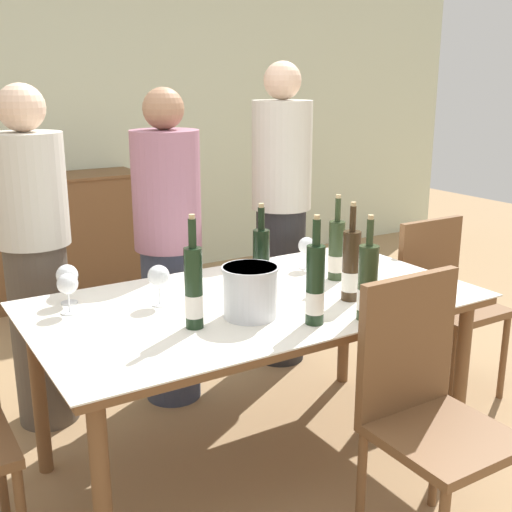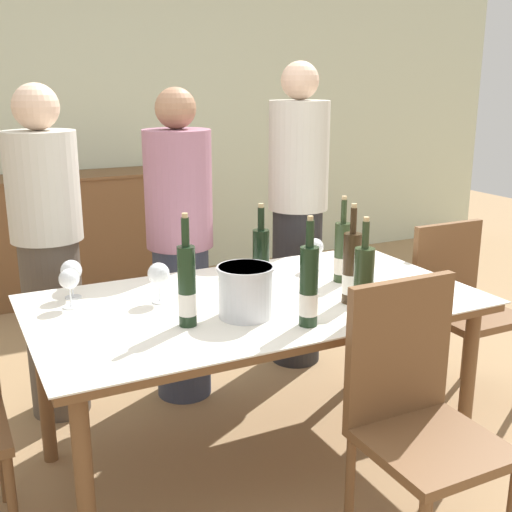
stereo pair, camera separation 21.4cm
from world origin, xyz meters
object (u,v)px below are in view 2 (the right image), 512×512
wine_glass_1 (315,248)px  wine_bottle_5 (309,288)px  wine_bottle_2 (351,270)px  person_host (49,257)px  wine_glass_2 (159,274)px  person_guest_left (180,249)px  chair_near_front (416,407)px  wine_bottle_0 (187,287)px  ice_bucket (245,290)px  sideboard_cabinet (72,236)px  chair_right_end (459,299)px  wine_glass_3 (69,280)px  wine_bottle_4 (342,253)px  dining_table (256,314)px  person_guest_right (298,218)px  wine_bottle_3 (363,288)px  wine_bottle_1 (261,267)px  wine_glass_0 (71,271)px

wine_glass_1 → wine_bottle_5: bearing=-123.5°
wine_bottle_2 → person_host: size_ratio=0.25×
wine_glass_2 → person_guest_left: 0.67m
wine_glass_2 → chair_near_front: chair_near_front is taller
wine_bottle_0 → ice_bucket: bearing=-2.9°
wine_bottle_5 → wine_glass_1: wine_bottle_5 is taller
sideboard_cabinet → wine_glass_2: size_ratio=9.03×
wine_bottle_5 → chair_right_end: bearing=20.2°
wine_bottle_5 → wine_glass_2: (-0.40, 0.48, -0.03)m
wine_bottle_0 → person_guest_left: bearing=71.7°
chair_near_front → sideboard_cabinet: bearing=98.2°
ice_bucket → chair_right_end: bearing=10.4°
person_host → wine_bottle_0: bearing=-71.6°
wine_bottle_5 → wine_bottle_0: bearing=153.5°
wine_bottle_5 → wine_glass_3: bearing=141.9°
wine_bottle_4 → wine_glass_1: wine_bottle_4 is taller
dining_table → wine_glass_3: size_ratio=11.41×
person_host → person_guest_right: (1.35, 0.00, 0.06)m
wine_bottle_3 → chair_near_front: (0.01, -0.31, -0.33)m
wine_bottle_1 → person_guest_right: size_ratio=0.23×
sideboard_cabinet → wine_glass_2: (-0.12, -2.48, 0.40)m
wine_bottle_4 → wine_glass_0: wine_bottle_4 is taller
wine_bottle_0 → person_host: size_ratio=0.26×
sideboard_cabinet → wine_bottle_4: 2.69m
dining_table → wine_glass_0: bearing=152.7°
wine_bottle_1 → wine_glass_2: size_ratio=2.41×
wine_glass_3 → wine_bottle_3: bearing=-34.7°
wine_bottle_3 → chair_right_end: 1.13m
wine_bottle_0 → wine_glass_3: bearing=132.1°
wine_glass_2 → wine_glass_3: wine_glass_2 is taller
dining_table → ice_bucket: 0.27m
wine_bottle_0 → wine_bottle_2: 0.67m
wine_glass_1 → chair_near_front: (-0.19, -0.96, -0.30)m
wine_bottle_1 → person_guest_right: bearing=52.0°
dining_table → wine_glass_1: wine_glass_1 is taller
wine_bottle_3 → wine_bottle_5: 0.20m
wine_glass_0 → wine_glass_3: (-0.03, -0.11, -0.00)m
wine_bottle_1 → chair_near_front: size_ratio=0.41×
wine_bottle_3 → wine_glass_2: 0.80m
person_guest_left → dining_table: bearing=-85.3°
wine_bottle_4 → chair_right_end: wine_bottle_4 is taller
wine_bottle_0 → person_guest_right: 1.42m
wine_bottle_0 → wine_glass_0: wine_bottle_0 is taller
wine_bottle_3 → wine_glass_3: 1.12m
wine_bottle_2 → wine_bottle_3: wine_bottle_2 is taller
dining_table → wine_bottle_0: bearing=-156.9°
wine_bottle_2 → wine_bottle_3: bearing=-113.6°
wine_bottle_4 → person_guest_right: (0.23, 0.79, -0.02)m
dining_table → wine_bottle_3: (0.23, -0.41, 0.20)m
wine_glass_1 → person_guest_left: size_ratio=0.10×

